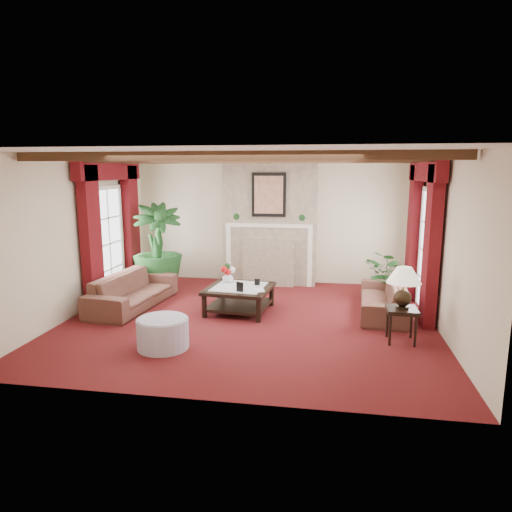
% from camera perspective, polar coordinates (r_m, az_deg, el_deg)
% --- Properties ---
extents(floor, '(6.00, 6.00, 0.00)m').
position_cam_1_polar(floor, '(7.70, -0.82, -7.95)').
color(floor, '#410D0B').
rests_on(floor, ground).
extents(ceiling, '(6.00, 6.00, 0.00)m').
position_cam_1_polar(ceiling, '(7.30, -0.88, 12.57)').
color(ceiling, white).
rests_on(ceiling, floor).
extents(back_wall, '(6.00, 0.02, 2.70)m').
position_cam_1_polar(back_wall, '(10.07, 1.92, 4.38)').
color(back_wall, beige).
rests_on(back_wall, ground).
extents(left_wall, '(0.02, 5.50, 2.70)m').
position_cam_1_polar(left_wall, '(8.44, -21.36, 2.39)').
color(left_wall, beige).
rests_on(left_wall, ground).
extents(right_wall, '(0.02, 5.50, 2.70)m').
position_cam_1_polar(right_wall, '(7.46, 22.46, 1.31)').
color(right_wall, beige).
rests_on(right_wall, ground).
extents(ceiling_beams, '(6.00, 3.00, 0.12)m').
position_cam_1_polar(ceiling_beams, '(7.29, -0.88, 12.10)').
color(ceiling_beams, '#352010').
rests_on(ceiling_beams, ceiling).
extents(fireplace, '(2.00, 0.52, 2.70)m').
position_cam_1_polar(fireplace, '(9.81, 1.81, 12.10)').
color(fireplace, tan).
rests_on(fireplace, ground).
extents(french_door_left, '(0.10, 1.10, 2.16)m').
position_cam_1_polar(french_door_left, '(9.23, -18.37, 8.11)').
color(french_door_left, white).
rests_on(french_door_left, ground).
extents(french_door_right, '(0.10, 1.10, 2.16)m').
position_cam_1_polar(french_door_right, '(8.35, 21.12, 7.72)').
color(french_door_right, white).
rests_on(french_door_right, ground).
extents(curtains_left, '(0.20, 2.40, 2.55)m').
position_cam_1_polar(curtains_left, '(9.17, -17.91, 10.76)').
color(curtains_left, '#500A10').
rests_on(curtains_left, ground).
extents(curtains_right, '(0.20, 2.40, 2.55)m').
position_cam_1_polar(curtains_right, '(8.33, 20.57, 10.65)').
color(curtains_right, '#500A10').
rests_on(curtains_right, ground).
extents(sofa_left, '(2.20, 1.03, 0.81)m').
position_cam_1_polar(sofa_left, '(8.60, -15.16, -3.52)').
color(sofa_left, '#370F1B').
rests_on(sofa_left, ground).
extents(sofa_right, '(1.96, 0.80, 0.74)m').
position_cam_1_polar(sofa_right, '(8.24, 15.61, -4.42)').
color(sofa_right, '#370F1B').
rests_on(sofa_right, ground).
extents(potted_palm, '(2.52, 2.64, 1.00)m').
position_cam_1_polar(potted_palm, '(9.73, -12.13, -1.15)').
color(potted_palm, black).
rests_on(potted_palm, ground).
extents(small_plant, '(1.77, 1.77, 0.74)m').
position_cam_1_polar(small_plant, '(9.19, 16.13, -2.89)').
color(small_plant, black).
rests_on(small_plant, ground).
extents(coffee_table, '(1.19, 1.19, 0.44)m').
position_cam_1_polar(coffee_table, '(8.07, -2.11, -5.41)').
color(coffee_table, black).
rests_on(coffee_table, ground).
extents(side_table, '(0.46, 0.46, 0.51)m').
position_cam_1_polar(side_table, '(7.00, 17.67, -8.21)').
color(side_table, black).
rests_on(side_table, ground).
extents(ottoman, '(0.72, 0.72, 0.42)m').
position_cam_1_polar(ottoman, '(6.61, -11.56, -9.46)').
color(ottoman, '#A8A4BA').
rests_on(ottoman, ground).
extents(table_lamp, '(0.49, 0.49, 0.62)m').
position_cam_1_polar(table_lamp, '(6.85, 17.94, -3.73)').
color(table_lamp, black).
rests_on(table_lamp, side_table).
extents(flower_vase, '(0.29, 0.30, 0.20)m').
position_cam_1_polar(flower_vase, '(8.29, -3.54, -2.68)').
color(flower_vase, silver).
rests_on(flower_vase, coffee_table).
extents(book, '(0.21, 0.12, 0.27)m').
position_cam_1_polar(book, '(7.70, -0.43, -3.45)').
color(book, black).
rests_on(book, coffee_table).
extents(photo_frame_a, '(0.13, 0.07, 0.17)m').
position_cam_1_polar(photo_frame_a, '(7.65, -2.03, -3.92)').
color(photo_frame_a, black).
rests_on(photo_frame_a, coffee_table).
extents(photo_frame_b, '(0.10, 0.03, 0.13)m').
position_cam_1_polar(photo_frame_b, '(8.08, 0.15, -3.30)').
color(photo_frame_b, black).
rests_on(photo_frame_b, coffee_table).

